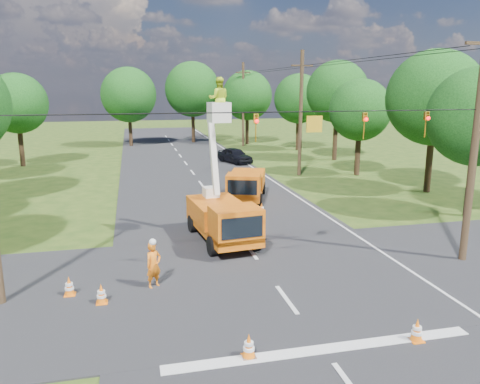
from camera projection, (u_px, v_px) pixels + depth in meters
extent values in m
plane|color=#284514|center=(201.00, 185.00, 35.05)|extent=(140.00, 140.00, 0.00)
cube|color=black|center=(201.00, 185.00, 35.05)|extent=(12.00, 100.00, 0.06)
cube|color=black|center=(270.00, 278.00, 17.95)|extent=(56.00, 10.00, 0.07)
cube|color=silver|center=(323.00, 351.00, 13.01)|extent=(9.00, 0.45, 0.02)
cube|color=silver|center=(273.00, 181.00, 36.29)|extent=(0.12, 90.00, 0.02)
cube|color=orange|center=(222.00, 227.00, 22.15)|extent=(2.72, 5.90, 0.43)
cube|color=orange|center=(236.00, 224.00, 20.11)|extent=(2.26, 1.84, 1.43)
cube|color=black|center=(242.00, 228.00, 19.35)|extent=(1.80, 0.26, 0.90)
cube|color=orange|center=(217.00, 211.00, 22.71)|extent=(2.61, 3.75, 0.95)
cylinder|color=black|center=(212.00, 246.00, 20.22)|extent=(0.40, 0.90, 0.87)
cylinder|color=black|center=(255.00, 241.00, 20.87)|extent=(0.40, 0.90, 0.87)
cylinder|color=black|center=(192.00, 224.00, 23.54)|extent=(0.40, 0.90, 0.87)
cylinder|color=black|center=(230.00, 220.00, 24.19)|extent=(0.40, 0.90, 0.87)
cube|color=silver|center=(211.00, 192.00, 23.52)|extent=(0.79, 0.79, 0.52)
cube|color=silver|center=(213.00, 152.00, 22.58)|extent=(0.41, 1.29, 4.12)
cube|color=silver|center=(219.00, 112.00, 21.23)|extent=(1.00, 1.00, 0.90)
imported|color=#C6E526|center=(219.00, 99.00, 21.09)|extent=(1.01, 0.84, 1.90)
cube|color=orange|center=(246.00, 190.00, 30.15)|extent=(3.69, 5.86, 0.41)
cube|color=orange|center=(244.00, 185.00, 28.08)|extent=(2.41, 2.13, 1.37)
cube|color=black|center=(242.00, 187.00, 27.32)|extent=(1.66, 0.62, 0.87)
cube|color=orange|center=(247.00, 179.00, 30.74)|extent=(3.14, 3.91, 0.92)
cylinder|color=black|center=(228.00, 200.00, 28.61)|extent=(0.55, 0.89, 0.84)
cylinder|color=black|center=(260.00, 200.00, 28.42)|extent=(0.55, 0.89, 0.84)
cylinder|color=black|center=(235.00, 188.00, 31.99)|extent=(0.55, 0.89, 0.84)
cylinder|color=black|center=(263.00, 188.00, 31.80)|extent=(0.55, 0.89, 0.84)
imported|color=#F14F14|center=(154.00, 265.00, 16.94)|extent=(0.75, 0.69, 1.72)
imported|color=black|center=(235.00, 155.00, 44.80)|extent=(3.12, 4.64, 1.47)
cone|color=orange|center=(249.00, 345.00, 12.58)|extent=(0.36, 0.36, 0.70)
cube|color=orange|center=(249.00, 357.00, 12.66)|extent=(0.38, 0.38, 0.04)
cylinder|color=white|center=(249.00, 343.00, 12.57)|extent=(0.26, 0.26, 0.09)
cylinder|color=white|center=(249.00, 348.00, 12.60)|extent=(0.31, 0.31, 0.09)
cone|color=orange|center=(417.00, 330.00, 13.40)|extent=(0.36, 0.36, 0.70)
cube|color=orange|center=(416.00, 340.00, 13.47)|extent=(0.38, 0.38, 0.04)
cylinder|color=white|center=(417.00, 328.00, 13.38)|extent=(0.26, 0.26, 0.09)
cylinder|color=white|center=(417.00, 332.00, 13.42)|extent=(0.31, 0.31, 0.09)
cone|color=orange|center=(253.00, 228.00, 23.08)|extent=(0.36, 0.36, 0.70)
cube|color=orange|center=(253.00, 234.00, 23.16)|extent=(0.38, 0.38, 0.04)
cylinder|color=white|center=(253.00, 226.00, 23.07)|extent=(0.26, 0.26, 0.09)
cylinder|color=white|center=(253.00, 229.00, 23.10)|extent=(0.31, 0.31, 0.09)
cone|color=orange|center=(262.00, 209.00, 26.66)|extent=(0.36, 0.36, 0.70)
cube|color=orange|center=(261.00, 214.00, 26.73)|extent=(0.38, 0.38, 0.04)
cylinder|color=white|center=(262.00, 208.00, 26.64)|extent=(0.26, 0.26, 0.09)
cylinder|color=white|center=(262.00, 210.00, 26.67)|extent=(0.31, 0.31, 0.09)
cone|color=orange|center=(101.00, 294.00, 15.73)|extent=(0.36, 0.36, 0.70)
cube|color=orange|center=(102.00, 303.00, 15.81)|extent=(0.38, 0.38, 0.04)
cylinder|color=white|center=(101.00, 292.00, 15.72)|extent=(0.26, 0.26, 0.09)
cylinder|color=white|center=(101.00, 296.00, 15.75)|extent=(0.31, 0.31, 0.09)
cone|color=orange|center=(69.00, 286.00, 16.34)|extent=(0.36, 0.36, 0.70)
cube|color=orange|center=(70.00, 295.00, 16.42)|extent=(0.38, 0.38, 0.04)
cylinder|color=white|center=(69.00, 284.00, 16.33)|extent=(0.26, 0.26, 0.09)
cylinder|color=white|center=(69.00, 288.00, 16.36)|extent=(0.31, 0.31, 0.09)
cylinder|color=#4C3823|center=(475.00, 142.00, 18.73)|extent=(0.30, 0.30, 10.00)
cylinder|color=#4C3823|center=(301.00, 114.00, 37.73)|extent=(0.30, 0.30, 10.00)
cube|color=#4C3823|center=(302.00, 65.00, 36.89)|extent=(1.80, 0.12, 0.12)
cylinder|color=#4C3823|center=(243.00, 105.00, 56.73)|extent=(0.30, 0.30, 10.00)
cube|color=#4C3823|center=(243.00, 73.00, 55.89)|extent=(1.80, 0.12, 0.12)
cylinder|color=black|center=(259.00, 112.00, 16.45)|extent=(18.00, 0.04, 0.04)
cube|color=#C39417|center=(314.00, 124.00, 17.02)|extent=(0.60, 0.05, 0.60)
imported|color=#C39417|center=(256.00, 128.00, 16.55)|extent=(0.16, 0.20, 1.00)
sphere|color=#FF0C0C|center=(257.00, 121.00, 16.38)|extent=(0.14, 0.14, 0.14)
imported|color=#C39417|center=(364.00, 126.00, 17.48)|extent=(0.16, 0.20, 1.00)
sphere|color=#FF0C0C|center=(366.00, 119.00, 17.31)|extent=(0.14, 0.14, 0.14)
imported|color=#C39417|center=(426.00, 125.00, 18.05)|extent=(0.16, 0.20, 1.00)
sphere|color=#FF0C0C|center=(428.00, 118.00, 17.88)|extent=(0.14, 0.14, 0.14)
cylinder|color=#382616|center=(21.00, 144.00, 42.74)|extent=(0.44, 0.44, 4.05)
sphere|color=#0F380F|center=(17.00, 103.00, 41.93)|extent=(5.40, 5.40, 5.40)
cylinder|color=#382616|center=(471.00, 182.00, 26.20)|extent=(0.44, 0.44, 3.96)
sphere|color=#0F380F|center=(478.00, 117.00, 25.40)|extent=(5.40, 5.40, 5.40)
cylinder|color=#382616|center=(429.00, 159.00, 32.16)|extent=(0.44, 0.44, 4.58)
sphere|color=#0F380F|center=(435.00, 98.00, 31.24)|extent=(6.40, 6.40, 6.40)
cylinder|color=#382616|center=(358.00, 152.00, 38.50)|extent=(0.44, 0.44, 3.78)
sphere|color=#0F380F|center=(360.00, 110.00, 37.74)|extent=(5.00, 5.00, 5.00)
cylinder|color=#382616|center=(335.00, 136.00, 46.35)|extent=(0.44, 0.44, 4.75)
sphere|color=#0F380F|center=(337.00, 92.00, 45.39)|extent=(6.00, 6.00, 6.00)
cylinder|color=#382616|center=(298.00, 132.00, 53.79)|extent=(0.44, 0.44, 4.14)
sphere|color=#0F380F|center=(299.00, 99.00, 52.96)|extent=(5.60, 5.60, 5.60)
cylinder|color=#382616|center=(130.00, 128.00, 57.22)|extent=(0.44, 0.44, 4.40)
sphere|color=#0F380F|center=(129.00, 95.00, 56.33)|extent=(6.60, 6.60, 6.60)
cylinder|color=#382616|center=(193.00, 124.00, 60.83)|extent=(0.44, 0.44, 4.84)
sphere|color=#0F380F|center=(192.00, 89.00, 59.86)|extent=(7.00, 7.00, 7.00)
cylinder|color=#382616|center=(247.00, 127.00, 59.48)|extent=(0.44, 0.44, 4.31)
sphere|color=#0F380F|center=(247.00, 95.00, 58.61)|extent=(6.20, 6.20, 6.20)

